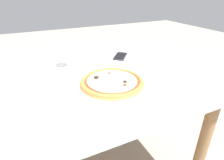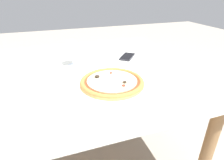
% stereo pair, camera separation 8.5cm
% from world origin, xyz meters
% --- Properties ---
extents(dining_table, '(1.42, 1.11, 0.75)m').
position_xyz_m(dining_table, '(0.00, 0.00, 0.67)').
color(dining_table, '#997047').
rests_on(dining_table, ground_plane).
extents(pizza_plate, '(0.33, 0.33, 0.04)m').
position_xyz_m(pizza_plate, '(0.16, -0.23, 0.77)').
color(pizza_plate, white).
rests_on(pizza_plate, dining_table).
extents(wine_glass_far_left, '(0.08, 0.08, 0.15)m').
position_xyz_m(wine_glass_far_left, '(0.03, 0.08, 0.86)').
color(wine_glass_far_left, silver).
rests_on(wine_glass_far_left, dining_table).
extents(cell_phone, '(0.15, 0.16, 0.01)m').
position_xyz_m(cell_phone, '(0.38, 0.11, 0.76)').
color(cell_phone, '#232328').
rests_on(cell_phone, dining_table).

